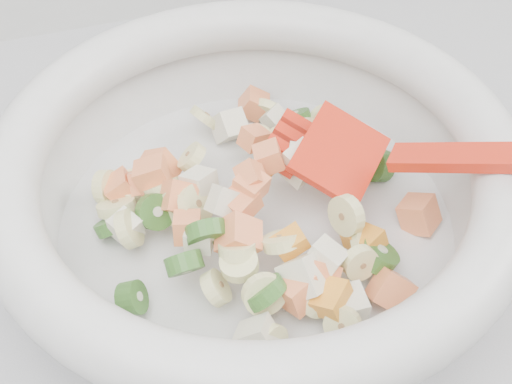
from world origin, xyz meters
name	(u,v)px	position (x,y,z in m)	size (l,w,h in m)	color
mixing_bowl	(257,184)	(-0.17, 1.42, 0.95)	(0.42, 0.35, 0.15)	beige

